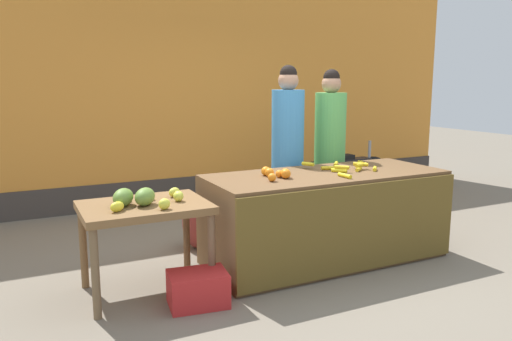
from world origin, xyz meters
The scene contains 12 objects.
ground_plane centered at (0.00, 0.00, 0.00)m, with size 24.00×24.00×0.00m, color #756B5B.
market_wall_back centered at (0.00, 2.90, 1.53)m, with size 8.94×0.23×3.12m.
fruit_stall_counter centered at (0.35, -0.01, 0.42)m, with size 2.27×0.93×0.84m.
side_table_wooden centered at (-1.37, 0.00, 0.64)m, with size 0.99×0.72×0.74m.
banana_bunch_pile centered at (0.63, 0.04, 0.87)m, with size 0.71×0.71×0.07m.
orange_pile centered at (-0.19, -0.01, 0.88)m, with size 0.27×0.35×0.09m.
mango_papaya_pile centered at (-1.41, -0.02, 0.79)m, with size 0.66×0.50×0.14m.
vendor_woman_blue_shirt centered at (0.33, 0.70, 0.94)m, with size 0.34×0.34×1.85m.
vendor_woman_green_shirt centered at (0.88, 0.71, 0.92)m, with size 0.34×0.34×1.82m.
parked_motorcycle centered at (1.77, 1.65, 0.40)m, with size 1.60×0.18×0.88m.
produce_crate centered at (-1.08, -0.42, 0.13)m, with size 0.44×0.32×0.26m, color red.
produce_sack centered at (-0.63, 0.83, 0.26)m, with size 0.36×0.30×0.52m, color maroon.
Camera 1 is at (-2.28, -3.84, 1.69)m, focal length 35.17 mm.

